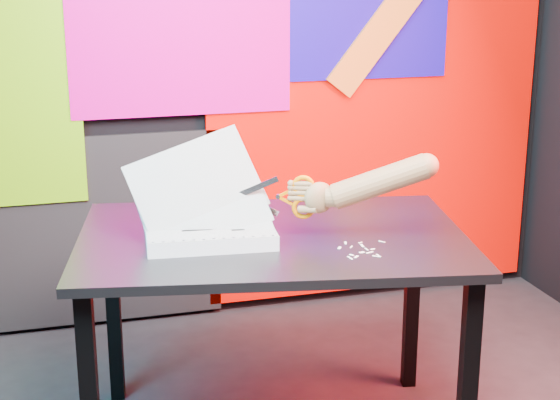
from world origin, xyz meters
name	(u,v)px	position (x,y,z in m)	size (l,w,h in m)	color
room	(359,58)	(0.00, 0.00, 1.35)	(3.01, 3.01, 2.71)	#2A2A2B
backdrop	(252,110)	(0.06, 1.46, 0.96)	(2.88, 0.05, 2.08)	#F20700
work_table	(272,260)	(-0.15, 0.34, 0.66)	(1.37, 1.04, 0.75)	black
printout_stack	(209,230)	(-0.36, 0.35, 0.78)	(0.47, 0.33, 0.37)	silver
scissors	(298,197)	(-0.08, 0.29, 0.88)	(0.23, 0.10, 0.14)	#B9B9B9
hand_forearm	(370,184)	(0.13, 0.21, 0.93)	(0.43, 0.21, 0.20)	brown
paper_clippings	(360,250)	(0.07, 0.13, 0.75)	(0.17, 0.16, 0.00)	white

